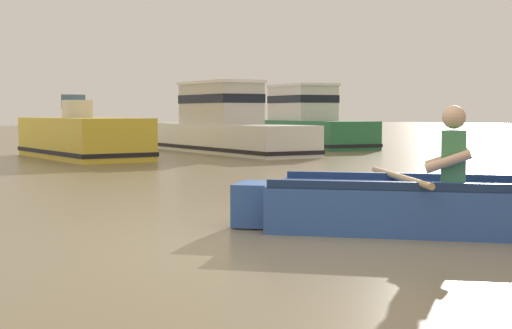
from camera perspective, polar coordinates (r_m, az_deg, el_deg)
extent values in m
plane|color=#7A6B4C|center=(6.54, 5.06, -6.08)|extent=(120.00, 120.00, 0.00)
cube|color=#2D519E|center=(7.54, 13.06, -3.15)|extent=(2.93, 3.01, 0.44)
cube|color=#2D519E|center=(7.73, 0.11, -2.88)|extent=(0.71, 0.71, 0.42)
cube|color=navy|center=(7.01, 13.10, -1.63)|extent=(2.15, 2.26, 0.08)
cube|color=navy|center=(8.02, 13.07, -0.94)|extent=(2.15, 2.26, 0.08)
cube|color=#3C62B2|center=(7.52, 13.84, -1.80)|extent=(0.93, 0.90, 0.06)
cube|color=#3F7F4C|center=(7.50, 14.26, 0.47)|extent=(0.40, 0.39, 0.52)
sphere|color=tan|center=(7.49, 14.31, 3.38)|extent=(0.22, 0.22, 0.22)
cylinder|color=tan|center=(7.28, 13.90, 0.22)|extent=(0.36, 0.37, 0.23)
cylinder|color=tan|center=(7.72, 13.85, 0.42)|extent=(0.36, 0.37, 0.23)
cylinder|color=tan|center=(7.67, 10.47, -0.90)|extent=(1.01, 1.78, 0.06)
cube|color=gold|center=(19.51, -12.58, 1.91)|extent=(1.83, 4.73, 0.99)
cube|color=black|center=(19.52, -12.57, 0.97)|extent=(1.87, 4.77, 0.10)
cube|color=silver|center=(19.83, -12.97, 3.99)|extent=(0.63, 0.51, 0.44)
cube|color=slate|center=(20.08, -13.24, 4.50)|extent=(0.62, 0.05, 0.36)
cube|color=white|center=(21.58, -1.91, 1.92)|extent=(2.04, 6.77, 0.80)
cube|color=black|center=(21.59, -1.91, 1.24)|extent=(2.08, 6.81, 0.10)
cube|color=beige|center=(22.10, -2.66, 4.45)|extent=(1.44, 2.88, 1.12)
cube|color=black|center=(22.10, -2.66, 4.82)|extent=(1.48, 2.91, 0.24)
cube|color=white|center=(22.11, -2.66, 6.01)|extent=(1.52, 3.02, 0.08)
cube|color=#287042|center=(24.97, 3.94, 2.25)|extent=(2.60, 5.83, 0.86)
cube|color=black|center=(24.97, 3.94, 1.61)|extent=(2.64, 5.87, 0.10)
cube|color=silver|center=(25.40, 3.40, 4.48)|extent=(1.71, 2.54, 1.10)
cube|color=black|center=(25.40, 3.41, 4.79)|extent=(1.74, 2.58, 0.24)
cube|color=white|center=(25.42, 3.41, 5.81)|extent=(1.80, 2.67, 0.08)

